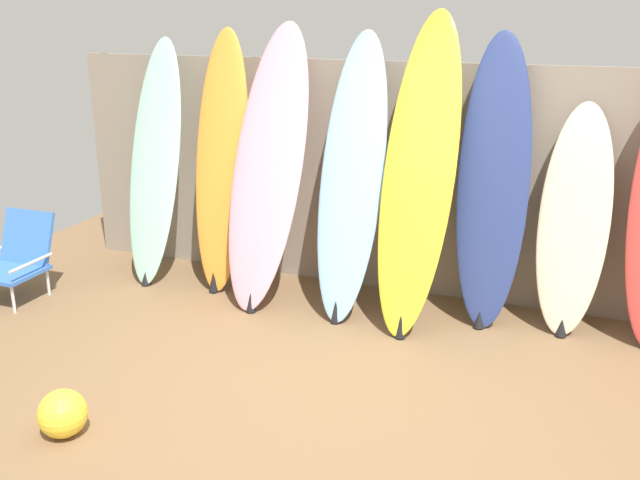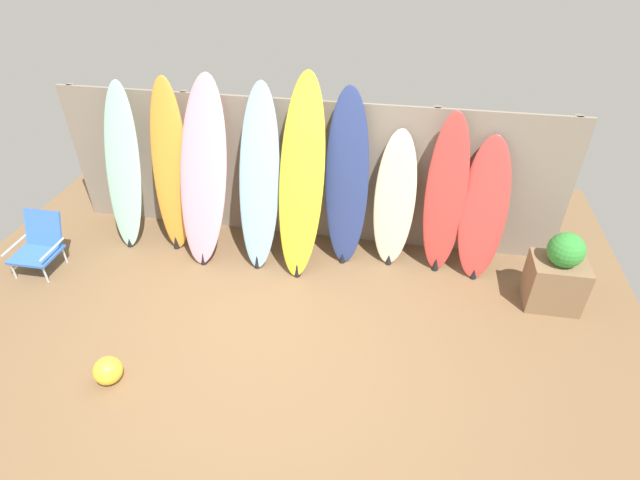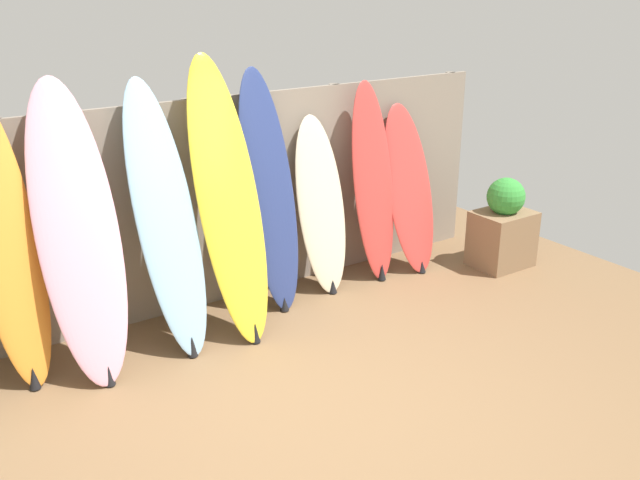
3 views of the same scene
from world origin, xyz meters
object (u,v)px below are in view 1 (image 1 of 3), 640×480
object	(u,v)px
surfboard_skyblue_3	(352,177)
surfboard_cream_6	(574,222)
surfboard_yellow_4	(419,174)
surfboard_orange_1	(222,163)
surfboard_navy_5	(493,184)
surfboard_pink_2	(268,167)
beach_ball	(63,414)
surfboard_seafoam_0	(155,163)
beach_chair	(17,256)

from	to	relation	value
surfboard_skyblue_3	surfboard_cream_6	distance (m)	1.57
surfboard_yellow_4	surfboard_orange_1	bearing A→B (deg)	175.04
surfboard_skyblue_3	surfboard_navy_5	world-z (taller)	surfboard_navy_5
surfboard_orange_1	surfboard_pink_2	bearing A→B (deg)	-13.94
surfboard_pink_2	surfboard_yellow_4	xyz separation A→B (m)	(1.16, -0.03, 0.04)
surfboard_skyblue_3	beach_ball	world-z (taller)	surfboard_skyblue_3
surfboard_cream_6	beach_ball	bearing A→B (deg)	-135.44
surfboard_seafoam_0	surfboard_skyblue_3	world-z (taller)	surfboard_skyblue_3
surfboard_orange_1	surfboard_yellow_4	size ratio (longest dim) A/B	0.93
beach_chair	surfboard_navy_5	bearing A→B (deg)	12.97
surfboard_seafoam_0	beach_chair	distance (m)	1.29
surfboard_pink_2	surfboard_yellow_4	bearing A→B (deg)	-1.37
surfboard_navy_5	surfboard_skyblue_3	bearing A→B (deg)	-171.42
surfboard_navy_5	surfboard_cream_6	bearing A→B (deg)	4.99
surfboard_yellow_4	beach_chair	world-z (taller)	surfboard_yellow_4
surfboard_seafoam_0	surfboard_cream_6	size ratio (longest dim) A/B	1.24
beach_ball	surfboard_pink_2	bearing A→B (deg)	84.14
surfboard_pink_2	beach_ball	size ratio (longest dim) A/B	8.01
surfboard_cream_6	beach_chair	distance (m)	4.18
surfboard_seafoam_0	surfboard_skyblue_3	distance (m)	1.71
surfboard_orange_1	beach_chair	distance (m)	1.76
surfboard_yellow_4	surfboard_cream_6	distance (m)	1.11
surfboard_cream_6	beach_ball	world-z (taller)	surfboard_cream_6
surfboard_pink_2	surfboard_navy_5	xyz separation A→B (m)	(1.64, 0.17, -0.03)
surfboard_orange_1	beach_ball	size ratio (longest dim) A/B	7.81
surfboard_cream_6	beach_chair	world-z (taller)	surfboard_cream_6
surfboard_pink_2	surfboard_cream_6	world-z (taller)	surfboard_pink_2
surfboard_pink_2	beach_chair	distance (m)	2.11
surfboard_pink_2	beach_chair	size ratio (longest dim) A/B	3.21
surfboard_navy_5	surfboard_cream_6	world-z (taller)	surfboard_navy_5
surfboard_skyblue_3	surfboard_cream_6	bearing A→B (deg)	7.29
surfboard_pink_2	surfboard_yellow_4	distance (m)	1.16
surfboard_seafoam_0	surfboard_cream_6	xyz separation A→B (m)	(3.24, 0.14, -0.19)
beach_chair	beach_ball	world-z (taller)	beach_chair
beach_chair	beach_ball	size ratio (longest dim) A/B	2.49
surfboard_pink_2	surfboard_cream_6	xyz separation A→B (m)	(2.20, 0.22, -0.26)
surfboard_seafoam_0	surfboard_navy_5	size ratio (longest dim) A/B	0.96
surfboard_pink_2	surfboard_navy_5	size ratio (longest dim) A/B	1.03
beach_ball	surfboard_skyblue_3	bearing A→B (deg)	68.07
surfboard_pink_2	surfboard_cream_6	size ratio (longest dim) A/B	1.32
surfboard_seafoam_0	surfboard_navy_5	world-z (taller)	surfboard_navy_5
surfboard_pink_2	surfboard_orange_1	bearing A→B (deg)	166.06
surfboard_navy_5	surfboard_cream_6	size ratio (longest dim) A/B	1.29
surfboard_pink_2	surfboard_skyblue_3	bearing A→B (deg)	1.67
beach_ball	surfboard_yellow_4	bearing A→B (deg)	57.13
surfboard_orange_1	surfboard_pink_2	size ratio (longest dim) A/B	0.97
surfboard_seafoam_0	beach_ball	size ratio (longest dim) A/B	7.50
surfboard_skyblue_3	beach_chair	bearing A→B (deg)	-163.95
surfboard_navy_5	beach_chair	distance (m)	3.67
surfboard_skyblue_3	surfboard_cream_6	xyz separation A→B (m)	(1.54, 0.20, -0.23)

